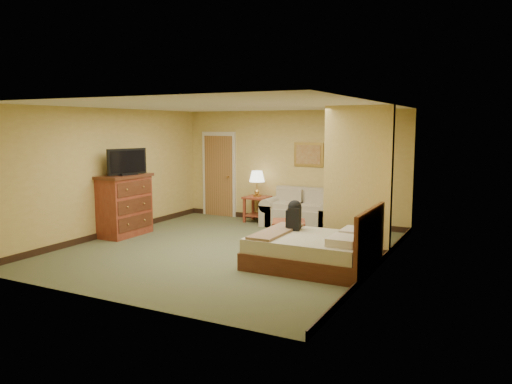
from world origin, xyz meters
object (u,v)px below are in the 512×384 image
Objects in this scene: coffee_table at (289,227)px; bed at (314,250)px; loveseat at (301,214)px; dresser at (125,205)px.

bed is (1.08, -1.47, -0.01)m from coffee_table.
loveseat is 3.83m from dresser.
dresser is at bearing -162.00° from coffee_table.
loveseat is at bearing 115.75° from bed.
dresser reaches higher than coffee_table.
dresser is 0.66× the size of bed.
coffee_table is at bearing 18.00° from dresser.
loveseat is 3.21m from bed.
coffee_table is 0.43× the size of bed.
coffee_table is at bearing -77.62° from loveseat.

